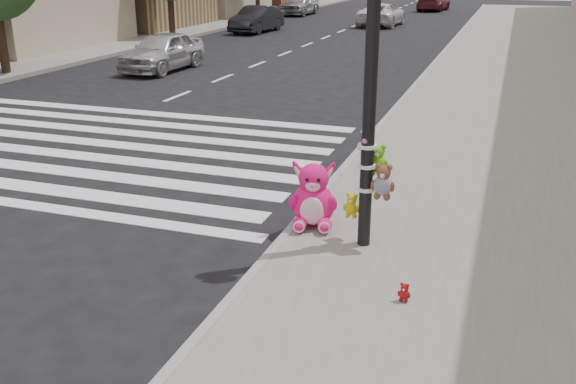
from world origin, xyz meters
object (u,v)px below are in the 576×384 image
at_px(car_dark_far, 257,19).
at_px(car_white_near, 381,15).
at_px(pink_bunny, 313,199).
at_px(signal_pole, 372,120).
at_px(red_teddy, 404,292).
at_px(car_silver_far, 162,51).

height_order(car_dark_far, car_white_near, car_dark_far).
bearing_deg(pink_bunny, car_white_near, 85.68).
relative_size(signal_pole, pink_bunny, 4.29).
relative_size(signal_pole, red_teddy, 18.60).
bearing_deg(red_teddy, signal_pole, 124.38).
distance_m(red_teddy, car_silver_far, 16.83).
height_order(red_teddy, car_white_near, car_white_near).
relative_size(red_teddy, car_silver_far, 0.06).
distance_m(signal_pole, car_dark_far, 26.67).
bearing_deg(pink_bunny, signal_pole, -37.32).
xyz_separation_m(car_dark_far, car_white_near, (5.39, 5.47, -0.04)).
distance_m(red_teddy, car_white_near, 31.66).
distance_m(signal_pole, red_teddy, 2.12).
bearing_deg(red_teddy, car_silver_far, 134.32).
relative_size(car_dark_far, car_white_near, 0.90).
height_order(pink_bunny, car_dark_far, car_dark_far).
height_order(red_teddy, car_dark_far, car_dark_far).
xyz_separation_m(car_silver_far, car_dark_far, (-1.45, 12.27, 0.01)).
xyz_separation_m(red_teddy, car_silver_far, (-10.38, 13.25, 0.40)).
bearing_deg(car_dark_far, car_silver_far, -79.38).
bearing_deg(car_white_near, car_silver_far, 79.04).
bearing_deg(signal_pole, car_silver_far, 129.03).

